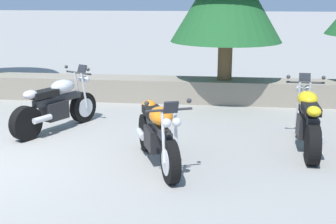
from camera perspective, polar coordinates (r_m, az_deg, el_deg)
name	(u,v)px	position (r m, az deg, el deg)	size (l,w,h in m)	color
stone_wall	(74,87)	(11.81, -11.53, 3.01)	(36.00, 0.80, 0.55)	gray
motorcycle_silver_near_left	(57,106)	(9.06, -13.53, 0.77)	(1.15, 1.90, 1.18)	black
motorcycle_orange_centre	(158,135)	(7.00, -1.23, -2.86)	(1.02, 1.97, 1.18)	black
motorcycle_yellow_far_right	(307,121)	(8.09, 16.82, -1.09)	(0.67, 2.06, 1.18)	black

